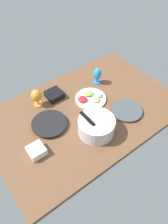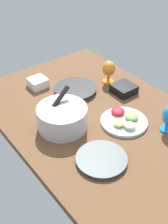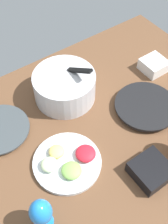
# 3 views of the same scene
# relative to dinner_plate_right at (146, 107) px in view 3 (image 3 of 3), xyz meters

# --- Properties ---
(ground_plane) EXTENTS (1.60, 1.04, 0.04)m
(ground_plane) POSITION_rel_dinner_plate_right_xyz_m (-0.31, 0.05, -0.04)
(ground_plane) COLOR brown
(dinner_plate_right) EXTENTS (0.28, 0.28, 0.03)m
(dinner_plate_right) POSITION_rel_dinner_plate_right_xyz_m (0.00, 0.00, 0.00)
(dinner_plate_right) COLOR #4C4C51
(dinner_plate_right) RESTS_ON ground_plane
(mixing_bowl) EXTENTS (0.28, 0.28, 0.20)m
(mixing_bowl) POSITION_rel_dinner_plate_right_xyz_m (-0.26, 0.28, 0.06)
(mixing_bowl) COLOR silver
(mixing_bowl) RESTS_ON ground_plane
(fruit_platter) EXTENTS (0.27, 0.27, 0.05)m
(fruit_platter) POSITION_rel_dinner_plate_right_xyz_m (-0.45, -0.03, 0.00)
(fruit_platter) COLOR silver
(fruit_platter) RESTS_ON ground_plane
(hurricane_glass_blue) EXTENTS (0.08, 0.08, 0.16)m
(hurricane_glass_blue) POSITION_rel_dinner_plate_right_xyz_m (-0.64, -0.18, 0.08)
(hurricane_glass_blue) COLOR #2082E5
(hurricane_glass_blue) RESTS_ON ground_plane
(square_bowl_black) EXTENTS (0.14, 0.14, 0.06)m
(square_bowl_black) POSITION_rel_dinner_plate_right_xyz_m (-0.21, -0.25, 0.02)
(square_bowl_black) COLOR black
(square_bowl_black) RESTS_ON ground_plane
(square_bowl_white) EXTENTS (0.12, 0.12, 0.06)m
(square_bowl_white) POSITION_rel_dinner_plate_right_xyz_m (0.21, 0.17, 0.02)
(square_bowl_white) COLOR white
(square_bowl_white) RESTS_ON ground_plane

